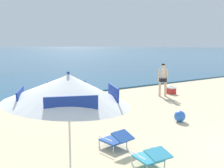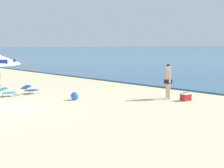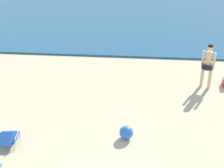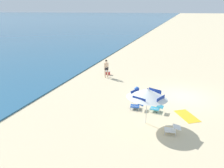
{
  "view_description": "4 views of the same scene",
  "coord_description": "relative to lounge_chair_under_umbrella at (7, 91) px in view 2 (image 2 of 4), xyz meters",
  "views": [
    {
      "loc": [
        -7.12,
        -2.36,
        2.71
      ],
      "look_at": [
        -1.39,
        5.89,
        1.22
      ],
      "focal_mm": 41.09,
      "sensor_mm": 36.0,
      "label": 1
    },
    {
      "loc": [
        12.93,
        -5.74,
        2.74
      ],
      "look_at": [
        0.48,
        5.72,
        0.68
      ],
      "focal_mm": 51.28,
      "sensor_mm": 36.0,
      "label": 2
    },
    {
      "loc": [
        0.26,
        -3.31,
        5.08
      ],
      "look_at": [
        -0.63,
        5.77,
        0.72
      ],
      "focal_mm": 45.94,
      "sensor_mm": 36.0,
      "label": 3
    },
    {
      "loc": [
        -16.69,
        0.33,
        6.47
      ],
      "look_at": [
        -0.79,
        5.52,
        0.7
      ],
      "focal_mm": 34.82,
      "sensor_mm": 36.0,
      "label": 4
    }
  ],
  "objects": [
    {
      "name": "ground_plane",
      "position": [
        3.32,
        -1.57,
        -0.28
      ],
      "size": [
        800.0,
        800.0,
        0.0
      ],
      "primitive_type": "plane",
      "color": "beige"
    },
    {
      "name": "lounge_chair_under_umbrella",
      "position": [
        0.0,
        0.0,
        0.0
      ],
      "size": [
        0.63,
        0.9,
        0.49
      ],
      "color": "teal",
      "rests_on": "ground"
    },
    {
      "name": "lounge_chair_facing_sea",
      "position": [
        -0.0,
        1.34,
        -0.0
      ],
      "size": [
        0.65,
        0.94,
        0.51
      ],
      "color": "#1E4799",
      "rests_on": "ground"
    },
    {
      "name": "person_standing_near_shore",
      "position": [
        6.27,
        5.76,
        0.75
      ],
      "size": [
        0.46,
        0.44,
        1.78
      ],
      "color": "beige",
      "rests_on": "ground"
    },
    {
      "name": "cooler_box",
      "position": [
        7.21,
        5.99,
        -0.08
      ],
      "size": [
        0.43,
        0.55,
        0.43
      ],
      "color": "red",
      "rests_on": "ground"
    },
    {
      "name": "beach_ball",
      "position": [
        3.32,
        2.04,
        -0.08
      ],
      "size": [
        0.4,
        0.4,
        0.4
      ],
      "primitive_type": "sphere",
      "color": "blue",
      "rests_on": "ground"
    }
  ]
}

